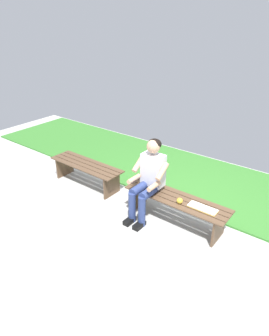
% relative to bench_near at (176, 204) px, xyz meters
% --- Properties ---
extents(ground_plane, '(10.00, 7.00, 0.04)m').
position_rel_bench_near_xyz_m(ground_plane, '(0.94, 1.00, -0.34)').
color(ground_plane, '#B2B2AD').
extents(grass_strip, '(9.00, 2.05, 0.03)m').
position_rel_bench_near_xyz_m(grass_strip, '(0.94, -1.39, -0.31)').
color(grass_strip, '#387A2D').
rests_on(grass_strip, ground).
extents(bench_near, '(1.61, 0.45, 0.42)m').
position_rel_bench_near_xyz_m(bench_near, '(0.00, 0.00, 0.00)').
color(bench_near, brown).
rests_on(bench_near, ground).
extents(bench_far, '(1.47, 0.45, 0.42)m').
position_rel_bench_near_xyz_m(bench_far, '(1.87, 0.00, -0.00)').
color(bench_far, brown).
rests_on(bench_far, ground).
extents(person_seated, '(0.50, 0.69, 1.23)m').
position_rel_bench_near_xyz_m(person_seated, '(0.44, 0.10, 0.35)').
color(person_seated, silver).
rests_on(person_seated, ground).
extents(apple, '(0.09, 0.09, 0.09)m').
position_rel_bench_near_xyz_m(apple, '(-0.11, 0.10, 0.14)').
color(apple, gold).
rests_on(apple, bench_near).
extents(book_open, '(0.41, 0.16, 0.02)m').
position_rel_bench_near_xyz_m(book_open, '(-0.43, 0.02, 0.11)').
color(book_open, white).
rests_on(book_open, bench_near).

